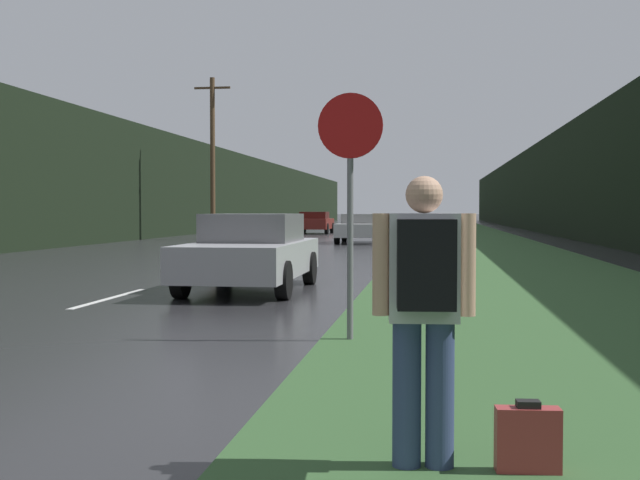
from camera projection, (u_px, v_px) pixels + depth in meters
The scene contains 14 objects.
grass_verge at pixel (469, 239), 39.68m from camera, with size 6.00×240.00×0.02m, color #33562D.
lane_stripe_c at pixel (110, 298), 13.20m from camera, with size 0.12×3.00×0.01m, color silver.
lane_stripe_d at pixel (221, 268), 20.13m from camera, with size 0.12×3.00×0.01m, color silver.
lane_stripe_e at pixel (275, 253), 27.05m from camera, with size 0.12×3.00×0.01m, color silver.
lane_stripe_f at pixel (307, 244), 33.98m from camera, with size 0.12×3.00×0.01m, color silver.
treeline_far_side at pixel (195, 189), 51.85m from camera, with size 2.00×140.00×5.72m, color black.
treeline_near_side at pixel (562, 186), 48.63m from camera, with size 2.00×140.00×5.91m, color black.
utility_pole_far at pixel (213, 156), 39.32m from camera, with size 1.80×0.24×7.95m.
stop_sign at pixel (350, 186), 8.84m from camera, with size 0.72×0.07×2.74m.
hitchhiker_with_backpack at pixel (424, 302), 4.40m from camera, with size 0.57×0.42×1.64m.
suitcase at pixel (528, 440), 4.38m from camera, with size 0.36×0.15×0.41m.
car_passing_near at pixel (251, 252), 14.48m from camera, with size 1.93×4.47×1.39m.
car_passing_far at pixel (359, 228), 35.69m from camera, with size 1.84×4.58×1.29m.
car_oncoming at pixel (315, 222), 49.92m from camera, with size 2.01×4.11×1.36m.
Camera 1 is at (5.27, -0.30, 1.45)m, focal length 45.00 mm.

